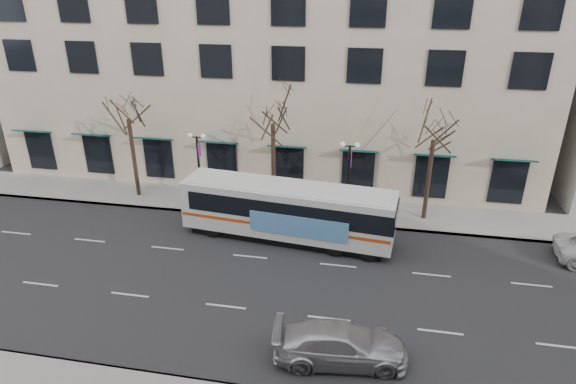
% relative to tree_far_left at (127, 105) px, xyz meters
% --- Properties ---
extents(ground, '(160.00, 160.00, 0.00)m').
position_rel_tree_far_left_xyz_m(ground, '(10.00, -8.80, -6.70)').
color(ground, black).
rests_on(ground, ground).
extents(sidewalk_far, '(80.00, 4.00, 0.15)m').
position_rel_tree_far_left_xyz_m(sidewalk_far, '(15.00, 0.20, -6.62)').
color(sidewalk_far, gray).
rests_on(sidewalk_far, ground).
extents(building_hotel, '(40.00, 20.00, 24.00)m').
position_rel_tree_far_left_xyz_m(building_hotel, '(8.00, 12.20, 5.30)').
color(building_hotel, '#BAA68E').
rests_on(building_hotel, ground).
extents(tree_far_left, '(3.60, 3.60, 8.34)m').
position_rel_tree_far_left_xyz_m(tree_far_left, '(0.00, 0.00, 0.00)').
color(tree_far_left, black).
rests_on(tree_far_left, ground).
extents(tree_far_mid, '(3.60, 3.60, 8.55)m').
position_rel_tree_far_left_xyz_m(tree_far_mid, '(10.00, 0.00, 0.21)').
color(tree_far_mid, black).
rests_on(tree_far_mid, ground).
extents(tree_far_right, '(3.60, 3.60, 8.06)m').
position_rel_tree_far_left_xyz_m(tree_far_right, '(20.00, 0.00, -0.28)').
color(tree_far_right, black).
rests_on(tree_far_right, ground).
extents(lamp_post_left, '(1.22, 0.45, 5.21)m').
position_rel_tree_far_left_xyz_m(lamp_post_left, '(5.01, -0.60, -3.75)').
color(lamp_post_left, black).
rests_on(lamp_post_left, ground).
extents(lamp_post_right, '(1.22, 0.45, 5.21)m').
position_rel_tree_far_left_xyz_m(lamp_post_right, '(15.01, -0.60, -3.75)').
color(lamp_post_right, black).
rests_on(lamp_post_right, ground).
extents(city_bus, '(12.91, 4.14, 3.44)m').
position_rel_tree_far_left_xyz_m(city_bus, '(11.77, -3.97, -4.82)').
color(city_bus, white).
rests_on(city_bus, ground).
extents(silver_car, '(5.76, 2.92, 1.60)m').
position_rel_tree_far_left_xyz_m(silver_car, '(15.72, -13.60, -5.90)').
color(silver_car, '#B8B9C0').
rests_on(silver_car, ground).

